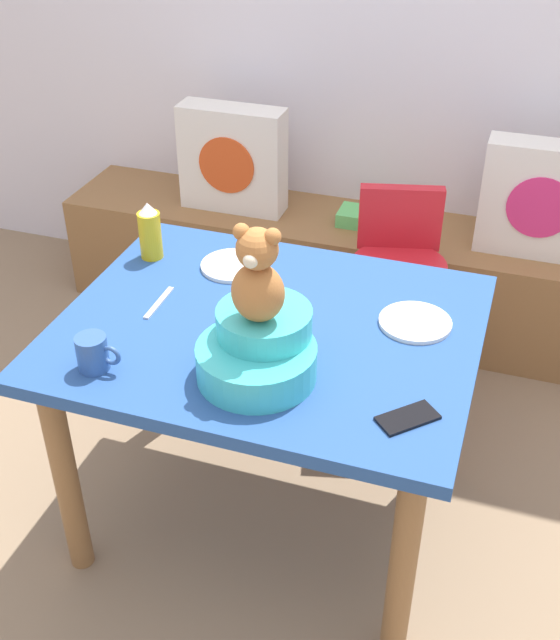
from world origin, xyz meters
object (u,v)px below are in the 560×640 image
object	(u,v)px
dinner_plate_near	(415,322)
book_stack	(363,218)
pillow_floral_right	(541,200)
ketchup_bottle	(150,232)
pillow_floral_left	(233,159)
cell_phone	(408,418)
highchair	(398,271)
dinner_plate_far	(233,266)
infant_seat_teal	(259,349)
coffee_mug	(93,353)
teddy_bear	(258,277)
dining_table	(269,357)

from	to	relation	value
dinner_plate_near	book_stack	bearing A→B (deg)	109.90
pillow_floral_right	ketchup_bottle	world-z (taller)	ketchup_bottle
pillow_floral_left	book_stack	bearing A→B (deg)	2.13
dinner_plate_near	cell_phone	world-z (taller)	dinner_plate_near
cell_phone	dinner_plate_near	bearing A→B (deg)	-36.92
highchair	dinner_plate_far	world-z (taller)	highchair
highchair	ketchup_bottle	xyz separation A→B (m)	(-0.69, -0.53, 0.31)
infant_seat_teal	ketchup_bottle	world-z (taller)	ketchup_bottle
coffee_mug	cell_phone	bearing A→B (deg)	4.21
pillow_floral_left	cell_phone	distance (m)	1.77
dinner_plate_near	pillow_floral_right	bearing A→B (deg)	74.89
pillow_floral_left	highchair	size ratio (longest dim) A/B	0.56
coffee_mug	dinner_plate_near	world-z (taller)	coffee_mug
pillow_floral_right	infant_seat_teal	size ratio (longest dim) A/B	1.33
coffee_mug	dinner_plate_near	distance (m)	0.86
pillow_floral_left	cell_phone	bearing A→B (deg)	-55.29
highchair	dinner_plate_far	size ratio (longest dim) A/B	3.95
book_stack	coffee_mug	bearing A→B (deg)	-102.53
teddy_bear	ketchup_bottle	world-z (taller)	teddy_bear
dinner_plate_far	ketchup_bottle	bearing A→B (deg)	-176.11
infant_seat_teal	highchair	bearing A→B (deg)	79.81
infant_seat_teal	teddy_bear	bearing A→B (deg)	-90.00
teddy_bear	cell_phone	xyz separation A→B (m)	(0.39, -0.06, -0.27)
dining_table	pillow_floral_right	bearing A→B (deg)	60.66
infant_seat_teal	coffee_mug	distance (m)	0.42
pillow_floral_left	book_stack	world-z (taller)	pillow_floral_left
coffee_mug	cell_phone	world-z (taller)	coffee_mug
ketchup_bottle	dinner_plate_far	world-z (taller)	ketchup_bottle
dining_table	dinner_plate_far	bearing A→B (deg)	128.27
pillow_floral_right	ketchup_bottle	xyz separation A→B (m)	(-1.14, -0.95, 0.15)
dining_table	infant_seat_teal	size ratio (longest dim) A/B	3.45
cell_phone	book_stack	bearing A→B (deg)	-28.06
dining_table	teddy_bear	distance (m)	0.44
pillow_floral_left	coffee_mug	bearing A→B (deg)	-81.70
book_stack	infant_seat_teal	xyz separation A→B (m)	(0.06, -1.42, 0.32)
pillow_floral_right	teddy_bear	xyz separation A→B (m)	(-0.62, -1.39, 0.34)
highchair	infant_seat_teal	bearing A→B (deg)	-100.19
infant_seat_teal	ketchup_bottle	xyz separation A→B (m)	(-0.52, 0.45, 0.02)
pillow_floral_left	pillow_floral_right	bearing A→B (deg)	0.00
infant_seat_teal	dinner_plate_near	world-z (taller)	infant_seat_teal
dinner_plate_far	coffee_mug	bearing A→B (deg)	-104.03
infant_seat_teal	cell_phone	bearing A→B (deg)	-8.86
dining_table	infant_seat_teal	world-z (taller)	infant_seat_teal
ketchup_bottle	dinner_plate_near	size ratio (longest dim) A/B	0.92
teddy_bear	cell_phone	bearing A→B (deg)	-8.78
highchair	dinner_plate_far	distance (m)	0.70
ketchup_bottle	teddy_bear	bearing A→B (deg)	-40.93
pillow_floral_right	dinner_plate_far	size ratio (longest dim) A/B	2.20
pillow_floral_right	dinner_plate_near	world-z (taller)	pillow_floral_right
teddy_bear	dinner_plate_far	distance (m)	0.60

